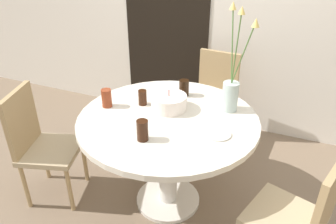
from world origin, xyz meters
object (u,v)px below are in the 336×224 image
Objects in this scene: chair_right_flank at (301,214)px; chair_near_front at (214,95)px; side_plate at (218,134)px; drink_glass_0 at (107,98)px; drink_glass_3 at (184,88)px; chair_left_flank at (39,140)px; drink_glass_1 at (142,130)px; birthday_cake at (169,102)px; flower_vase at (232,87)px; drink_glass_2 at (143,97)px.

chair_near_front is at bearing -128.19° from chair_right_flank.
drink_glass_0 reaches higher than side_plate.
chair_right_flank is (0.85, -1.24, 0.00)m from chair_near_front.
drink_glass_0 is 1.06× the size of drink_glass_3.
chair_near_front is 1.00× the size of chair_left_flank.
side_plate is (0.30, -1.03, 0.26)m from chair_near_front.
chair_right_flank is at bearing -51.81° from chair_near_front.
side_plate is at bearing 29.66° from drink_glass_1.
chair_near_front reaches higher than side_plate.
birthday_cake is at bearing -95.15° from chair_right_flank.
chair_near_front is 0.90m from birthday_cake.
chair_near_front is 6.83× the size of drink_glass_0.
side_plate is (-0.55, 0.21, 0.26)m from chair_right_flank.
chair_right_flank reaches higher than drink_glass_1.
side_plate is 1.27× the size of drink_glass_0.
flower_vase is (1.27, 0.54, 0.43)m from chair_left_flank.
drink_glass_2 is at bearing -77.62° from chair_left_flank.
chair_near_front is at bearing 106.18° from side_plate.
chair_near_front is 1.30m from drink_glass_1.
chair_left_flank reaches higher than drink_glass_0.
chair_right_flank is 1.25m from drink_glass_2.
drink_glass_3 is (-0.08, -0.60, 0.32)m from chair_near_front.
drink_glass_3 is (-0.37, 0.09, -0.11)m from flower_vase.
drink_glass_1 is at bearing -91.50° from drink_glass_3.
chair_left_flank is at bearing -124.57° from chair_near_front.
side_plate is (0.01, -0.34, -0.17)m from flower_vase.
chair_near_front is at bearing 70.26° from drink_glass_2.
drink_glass_1 is (0.42, -0.28, -0.00)m from drink_glass_0.
drink_glass_1 is at bearing -108.71° from chair_left_flank.
flower_vase is 5.49× the size of drink_glass_1.
side_plate is at bearing -3.70° from drink_glass_0.
chair_near_front is at bearing 85.37° from drink_glass_1.
birthday_cake is at bearing -159.03° from flower_vase.
birthday_cake is at bearing -94.83° from drink_glass_3.
chair_right_flank reaches higher than drink_glass_0.
side_plate is 0.63m from drink_glass_2.
birthday_cake reaches higher than side_plate.
drink_glass_3 is (0.44, 0.38, -0.00)m from drink_glass_0.
drink_glass_1 is (-0.40, -0.23, 0.06)m from side_plate.
chair_near_front is 1.25× the size of flower_vase.
drink_glass_0 is at bearing 176.30° from side_plate.
flower_vase is at bearing 20.97° from birthday_cake.
birthday_cake reaches higher than drink_glass_0.
chair_left_flank is at bearing -157.03° from flower_vase.
chair_near_front is 0.96m from drink_glass_2.
drink_glass_3 is (-0.38, 0.43, 0.06)m from side_plate.
chair_right_flank is (1.83, -0.01, 0.00)m from chair_left_flank.
chair_left_flank is at bearing -72.76° from chair_right_flank.
chair_near_front is at bearing -55.43° from chair_left_flank.
drink_glass_0 is 1.19× the size of drink_glass_2.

